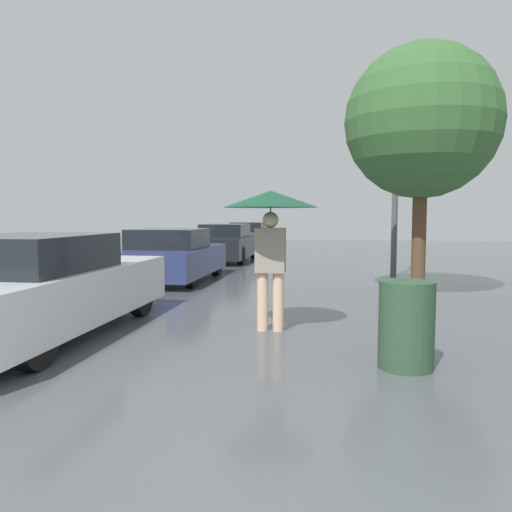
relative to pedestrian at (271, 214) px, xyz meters
name	(u,v)px	position (x,y,z in m)	size (l,w,h in m)	color
ground_plane	(234,492)	(0.30, -4.04, -1.61)	(60.00, 60.00, 0.00)	#4C4F54
pedestrian	(271,214)	(0.00, 0.00, 0.00)	(1.29, 1.29, 1.93)	beige
parked_car_nearest	(39,288)	(-2.99, -0.73, -0.98)	(1.82, 4.59, 1.34)	silver
parked_car_second	(171,256)	(-3.08, 4.94, -1.02)	(1.90, 3.85, 1.27)	navy
parked_car_third	(226,244)	(-2.86, 10.34, -1.01)	(1.71, 4.18, 1.29)	black
parked_car_farthest	(249,237)	(-3.00, 16.00, -1.01)	(1.67, 4.05, 1.28)	#4C514C
tree	(422,122)	(2.51, 3.39, 1.76)	(2.95, 2.95, 4.87)	brown
street_lamp	(395,181)	(2.39, 6.43, 0.86)	(0.37, 0.37, 3.82)	#515456
trash_bin	(406,325)	(1.61, -1.46, -1.16)	(0.57, 0.57, 0.92)	#2D4C33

